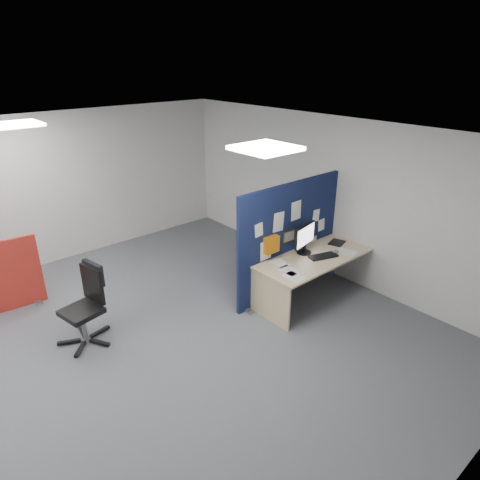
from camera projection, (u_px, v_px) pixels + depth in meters
floor at (81, 382)px, 5.08m from camera, size 9.00×9.00×0.00m
ceiling at (38, 157)px, 4.00m from camera, size 9.00×7.00×0.02m
wall_right at (329, 197)px, 7.24m from camera, size 0.02×7.00×2.70m
ceiling_lights at (50, 145)px, 4.67m from camera, size 4.10×4.10×0.04m
navy_divider at (291, 239)px, 6.71m from camera, size 2.23×0.30×1.84m
main_desk at (311, 264)px, 6.68m from camera, size 2.00×0.89×0.73m
monitor_main at (305, 238)px, 6.57m from camera, size 0.53×0.22×0.47m
keyboard at (323, 256)px, 6.54m from camera, size 0.48×0.31×0.02m
mouse at (335, 252)px, 6.67m from camera, size 0.11×0.08×0.03m
paper_tray at (337, 243)px, 7.02m from camera, size 0.33×0.29×0.01m
office_chair at (87, 299)px, 5.64m from camera, size 0.71×0.70×1.08m
desk_papers at (303, 265)px, 6.29m from camera, size 1.49×0.75×0.00m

